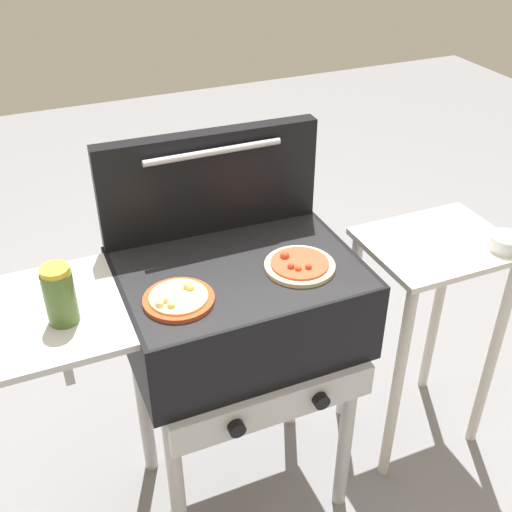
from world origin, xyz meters
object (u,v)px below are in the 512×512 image
object	(u,v)px
sauce_jar	(60,295)
topping_bowl_near	(506,243)
pizza_cheese	(178,299)
prep_table	(426,303)
grill	(235,311)
pizza_pepperoni	(299,265)

from	to	relation	value
sauce_jar	topping_bowl_near	bearing A→B (deg)	-2.91
pizza_cheese	prep_table	world-z (taller)	pizza_cheese
grill	pizza_pepperoni	xyz separation A→B (m)	(0.16, -0.07, 0.15)
sauce_jar	prep_table	bearing A→B (deg)	2.55
pizza_cheese	grill	bearing A→B (deg)	24.55
sauce_jar	topping_bowl_near	distance (m)	1.29
pizza_cheese	prep_table	bearing A→B (deg)	5.77
pizza_pepperoni	topping_bowl_near	bearing A→B (deg)	-3.83
topping_bowl_near	pizza_pepperoni	bearing A→B (deg)	176.17
pizza_pepperoni	prep_table	bearing A→B (deg)	7.72
pizza_cheese	prep_table	distance (m)	0.92
prep_table	sauce_jar	bearing A→B (deg)	-177.45
grill	topping_bowl_near	xyz separation A→B (m)	(0.83, -0.11, 0.08)
grill	prep_table	size ratio (longest dim) A/B	1.17
sauce_jar	topping_bowl_near	world-z (taller)	sauce_jar
pizza_pepperoni	sauce_jar	world-z (taller)	sauce_jar
topping_bowl_near	grill	bearing A→B (deg)	172.43
grill	pizza_cheese	size ratio (longest dim) A/B	5.42
prep_table	pizza_pepperoni	bearing A→B (deg)	-172.28
sauce_jar	pizza_cheese	bearing A→B (deg)	-7.70
prep_table	topping_bowl_near	bearing A→B (deg)	-36.11
pizza_cheese	sauce_jar	xyz separation A→B (m)	(-0.27, 0.04, 0.06)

